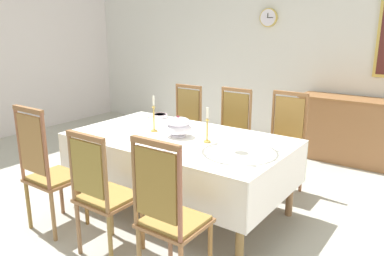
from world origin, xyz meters
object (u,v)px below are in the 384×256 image
at_px(chair_south_a, 47,169).
at_px(chair_south_b, 103,192).
at_px(chair_north_b, 230,133).
at_px(candlestick_west, 154,117).
at_px(candlestick_east, 207,129).
at_px(mounted_clock, 269,18).
at_px(dining_table, 179,144).
at_px(chair_north_a, 183,125).
at_px(spoon_primary, 154,115).
at_px(sideboard, 352,131).
at_px(bowl_near_right, 161,150).
at_px(spoon_secondary, 175,155).
at_px(chair_north_c, 283,142).
at_px(chair_south_c, 169,213).
at_px(bowl_near_left, 160,116).
at_px(soup_tureen, 178,126).

distance_m(chair_south_a, chair_south_b, 0.72).
relative_size(chair_north_b, candlestick_west, 2.96).
relative_size(candlestick_east, mounted_clock, 1.20).
bearing_deg(chair_south_a, dining_table, 55.05).
bearing_deg(chair_north_a, spoon_primary, 80.63).
relative_size(chair_south_b, sideboard, 0.75).
bearing_deg(mounted_clock, candlestick_east, -75.99).
relative_size(chair_north_a, candlestick_west, 2.89).
relative_size(bowl_near_right, spoon_secondary, 1.12).
xyz_separation_m(chair_south_a, spoon_primary, (-0.08, 1.56, 0.19)).
height_order(chair_south_a, sideboard, chair_south_a).
bearing_deg(chair_north_c, chair_south_a, 55.66).
bearing_deg(chair_south_b, candlestick_west, 108.05).
relative_size(chair_south_a, chair_south_c, 1.03).
bearing_deg(chair_north_b, mounted_clock, -78.27).
height_order(chair_south_b, chair_north_b, chair_north_b).
xyz_separation_m(bowl_near_right, sideboard, (0.91, 3.00, -0.35)).
distance_m(chair_north_a, bowl_near_left, 0.57).
bearing_deg(bowl_near_left, chair_north_b, 37.14).
bearing_deg(chair_north_b, candlestick_east, 107.75).
xyz_separation_m(candlestick_east, bowl_near_right, (-0.15, -0.50, -0.11)).
bearing_deg(chair_south_c, chair_north_b, 108.40).
bearing_deg(chair_south_a, bowl_near_right, 30.69).
bearing_deg(candlestick_east, chair_north_c, 70.94).
bearing_deg(bowl_near_left, mounted_clock, 81.75).
bearing_deg(chair_south_b, chair_south_c, -0.39).
relative_size(dining_table, candlestick_east, 6.44).
bearing_deg(candlestick_west, chair_south_c, -45.31).
xyz_separation_m(chair_north_a, chair_north_c, (1.40, 0.00, 0.02)).
bearing_deg(chair_north_a, chair_south_c, 124.41).
height_order(candlestick_west, sideboard, candlestick_west).
distance_m(candlestick_east, sideboard, 2.65).
relative_size(chair_south_a, spoon_primary, 6.70).
bearing_deg(dining_table, bowl_near_right, -70.58).
height_order(dining_table, mounted_clock, mounted_clock).
bearing_deg(chair_south_c, chair_south_b, 179.61).
xyz_separation_m(chair_south_b, bowl_near_right, (0.17, 0.52, 0.24)).
height_order(candlestick_east, bowl_near_left, candlestick_east).
relative_size(soup_tureen, sideboard, 0.19).
relative_size(dining_table, chair_south_c, 1.88).
xyz_separation_m(bowl_near_right, spoon_primary, (-0.97, 1.03, -0.02)).
height_order(chair_north_c, bowl_near_right, chair_north_c).
bearing_deg(chair_south_a, chair_north_a, 90.00).
bearing_deg(bowl_near_right, chair_south_a, -149.31).
xyz_separation_m(dining_table, candlestick_west, (-0.33, 0.00, 0.23)).
bearing_deg(mounted_clock, bowl_near_left, -98.25).
distance_m(chair_north_c, soup_tureen, 1.28).
height_order(chair_south_a, spoon_secondary, chair_south_a).
distance_m(chair_south_b, chair_south_c, 0.68).
bearing_deg(chair_south_b, bowl_near_right, 71.73).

